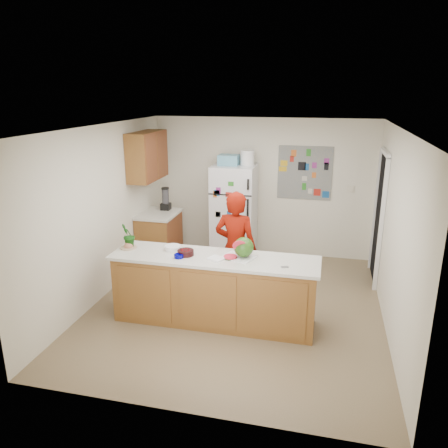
% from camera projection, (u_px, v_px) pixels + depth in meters
% --- Properties ---
extents(floor, '(4.00, 4.50, 0.02)m').
position_uv_depth(floor, '(237.00, 306.00, 6.26)').
color(floor, brown).
rests_on(floor, ground).
extents(wall_back, '(4.00, 0.02, 2.50)m').
position_uv_depth(wall_back, '(263.00, 187.00, 7.99)').
color(wall_back, beige).
rests_on(wall_back, ground).
extents(wall_left, '(0.02, 4.50, 2.50)m').
position_uv_depth(wall_left, '(102.00, 213.00, 6.33)').
color(wall_left, beige).
rests_on(wall_left, ground).
extents(wall_right, '(0.02, 4.50, 2.50)m').
position_uv_depth(wall_right, '(395.00, 233.00, 5.44)').
color(wall_right, beige).
rests_on(wall_right, ground).
extents(ceiling, '(4.00, 4.50, 0.02)m').
position_uv_depth(ceiling, '(238.00, 127.00, 5.52)').
color(ceiling, white).
rests_on(ceiling, wall_back).
extents(doorway, '(0.03, 0.85, 2.04)m').
position_uv_depth(doorway, '(379.00, 218.00, 6.87)').
color(doorway, black).
rests_on(doorway, ground).
extents(peninsula_base, '(2.60, 0.62, 0.88)m').
position_uv_depth(peninsula_base, '(214.00, 291.00, 5.71)').
color(peninsula_base, brown).
rests_on(peninsula_base, floor).
extents(peninsula_top, '(2.68, 0.70, 0.04)m').
position_uv_depth(peninsula_top, '(214.00, 258.00, 5.57)').
color(peninsula_top, silver).
rests_on(peninsula_top, peninsula_base).
extents(side_counter_base, '(0.60, 0.80, 0.86)m').
position_uv_depth(side_counter_base, '(160.00, 238.00, 7.76)').
color(side_counter_base, brown).
rests_on(side_counter_base, floor).
extents(side_counter_top, '(0.64, 0.84, 0.04)m').
position_uv_depth(side_counter_top, '(158.00, 214.00, 7.63)').
color(side_counter_top, silver).
rests_on(side_counter_top, side_counter_base).
extents(upper_cabinets, '(0.35, 1.00, 0.80)m').
position_uv_depth(upper_cabinets, '(147.00, 156.00, 7.31)').
color(upper_cabinets, brown).
rests_on(upper_cabinets, wall_left).
extents(refrigerator, '(0.75, 0.70, 1.70)m').
position_uv_depth(refrigerator, '(234.00, 212.00, 7.85)').
color(refrigerator, silver).
rests_on(refrigerator, floor).
extents(fridge_top_bin, '(0.35, 0.28, 0.18)m').
position_uv_depth(fridge_top_bin, '(229.00, 160.00, 7.60)').
color(fridge_top_bin, '#5999B2').
rests_on(fridge_top_bin, refrigerator).
extents(photo_collage, '(0.95, 0.01, 0.95)m').
position_uv_depth(photo_collage, '(305.00, 173.00, 7.72)').
color(photo_collage, slate).
rests_on(photo_collage, wall_back).
extents(person, '(0.64, 0.46, 1.66)m').
position_uv_depth(person, '(236.00, 249.00, 6.10)').
color(person, '#6A0D03').
rests_on(person, floor).
extents(blender_appliance, '(0.12, 0.12, 0.38)m').
position_uv_depth(blender_appliance, '(166.00, 199.00, 7.78)').
color(blender_appliance, black).
rests_on(blender_appliance, side_counter_top).
extents(cutting_board, '(0.46, 0.41, 0.01)m').
position_uv_depth(cutting_board, '(239.00, 257.00, 5.54)').
color(cutting_board, silver).
rests_on(cutting_board, peninsula_top).
extents(watermelon, '(0.25, 0.25, 0.25)m').
position_uv_depth(watermelon, '(244.00, 247.00, 5.50)').
color(watermelon, '#1C5412').
rests_on(watermelon, cutting_board).
extents(watermelon_slice, '(0.17, 0.17, 0.02)m').
position_uv_depth(watermelon_slice, '(230.00, 257.00, 5.51)').
color(watermelon_slice, red).
rests_on(watermelon_slice, cutting_board).
extents(cherry_bowl, '(0.26, 0.26, 0.07)m').
position_uv_depth(cherry_bowl, '(186.00, 253.00, 5.61)').
color(cherry_bowl, black).
rests_on(cherry_bowl, peninsula_top).
extents(white_bowl, '(0.23, 0.23, 0.06)m').
position_uv_depth(white_bowl, '(173.00, 248.00, 5.79)').
color(white_bowl, white).
rests_on(white_bowl, peninsula_top).
extents(cobalt_bowl, '(0.14, 0.14, 0.05)m').
position_uv_depth(cobalt_bowl, '(179.00, 256.00, 5.52)').
color(cobalt_bowl, '#000063').
rests_on(cobalt_bowl, peninsula_top).
extents(plate, '(0.23, 0.23, 0.02)m').
position_uv_depth(plate, '(129.00, 248.00, 5.87)').
color(plate, beige).
rests_on(plate, peninsula_top).
extents(paper_towel, '(0.24, 0.23, 0.02)m').
position_uv_depth(paper_towel, '(216.00, 259.00, 5.48)').
color(paper_towel, white).
rests_on(paper_towel, peninsula_top).
extents(keys, '(0.09, 0.07, 0.01)m').
position_uv_depth(keys, '(285.00, 267.00, 5.23)').
color(keys, gray).
rests_on(keys, peninsula_top).
extents(potted_plant, '(0.19, 0.21, 0.34)m').
position_uv_depth(potted_plant, '(128.00, 236.00, 5.83)').
color(potted_plant, '#183B10').
rests_on(potted_plant, peninsula_top).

